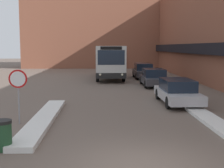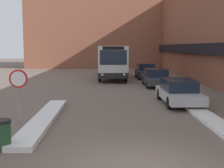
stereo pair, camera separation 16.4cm
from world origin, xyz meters
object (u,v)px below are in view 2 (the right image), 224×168
Objects in this scene: stop_sign at (19,85)px; trash_bin at (2,135)px; parked_car_middle at (156,77)px; parked_car_front at (179,91)px; parked_car_back at (146,71)px; city_bus at (112,61)px.

stop_sign is 3.55m from trash_bin.
trash_bin is (0.36, -3.33, -1.17)m from stop_sign.
stop_sign reaches higher than parked_car_middle.
parked_car_front is at bearing -90.00° from parked_car_middle.
parked_car_back is 23.51m from trash_bin.
city_bus is at bearing 118.33° from parked_car_middle.
city_bus is at bearing 77.31° from stop_sign.
city_bus is at bearing 103.49° from parked_car_front.
stop_sign is (-7.72, -4.47, 0.94)m from parked_car_front.
city_bus reaches higher than parked_car_back.
parked_car_back reaches higher than parked_car_front.
parked_car_back reaches higher than trash_bin.
trash_bin is at bearing -83.87° from stop_sign.
city_bus is 10.89× the size of trash_bin.
parked_car_back is at bearing 90.00° from parked_car_middle.
parked_car_middle is 4.83× the size of trash_bin.
parked_car_front is at bearing 46.69° from trash_bin.
parked_car_front reaches higher than trash_bin.
parked_car_front is at bearing 30.09° from stop_sign.
trash_bin is (-7.36, -15.80, -0.23)m from parked_car_middle.
parked_car_middle is 2.02× the size of stop_sign.
parked_car_front is 1.05× the size of parked_car_middle.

